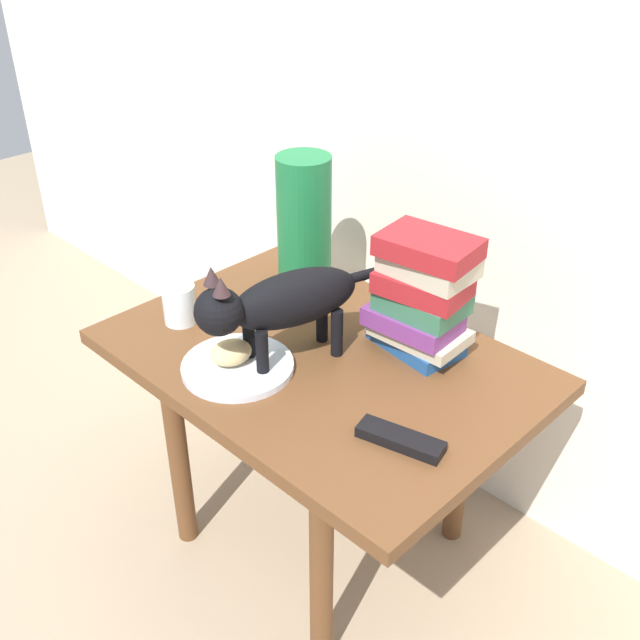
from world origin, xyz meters
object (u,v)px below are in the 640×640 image
at_px(candle_jar, 180,306).
at_px(side_table, 320,381).
at_px(cat, 280,302).
at_px(green_vase, 304,226).
at_px(book_stack, 422,296).
at_px(plate, 238,366).
at_px(bread_roll, 231,352).
at_px(tv_remote, 400,439).

bearing_deg(candle_jar, side_table, 21.41).
relative_size(cat, candle_jar, 5.46).
xyz_separation_m(cat, green_vase, (-0.18, 0.24, 0.02)).
bearing_deg(side_table, book_stack, 48.80).
xyz_separation_m(side_table, book_stack, (0.13, 0.15, 0.19)).
relative_size(side_table, cat, 1.81).
distance_m(side_table, candle_jar, 0.34).
distance_m(side_table, plate, 0.18).
distance_m(side_table, book_stack, 0.27).
relative_size(bread_roll, cat, 0.17).
xyz_separation_m(cat, candle_jar, (-0.26, -0.05, -0.09)).
height_order(plate, green_vase, green_vase).
relative_size(green_vase, candle_jar, 3.68).
bearing_deg(book_stack, candle_jar, -148.27).
bearing_deg(plate, cat, 63.33).
distance_m(side_table, cat, 0.21).
relative_size(plate, bread_roll, 2.70).
height_order(plate, candle_jar, candle_jar).
xyz_separation_m(side_table, cat, (-0.04, -0.07, 0.20)).
xyz_separation_m(plate, tv_remote, (0.36, 0.05, 0.00)).
distance_m(plate, bread_roll, 0.03).
relative_size(cat, green_vase, 1.49).
bearing_deg(candle_jar, green_vase, 73.47).
xyz_separation_m(plate, cat, (0.04, 0.08, 0.13)).
distance_m(cat, green_vase, 0.30).
relative_size(side_table, tv_remote, 5.60).
bearing_deg(side_table, cat, -118.24).
height_order(plate, cat, cat).
xyz_separation_m(cat, tv_remote, (0.32, -0.03, -0.12)).
bearing_deg(bread_roll, tv_remote, 9.04).
bearing_deg(tv_remote, green_vase, 137.62).
height_order(bread_roll, book_stack, book_stack).
bearing_deg(tv_remote, cat, 160.57).
bearing_deg(green_vase, cat, -53.10).
bearing_deg(cat, side_table, 61.76).
relative_size(side_table, plate, 3.89).
bearing_deg(bread_roll, cat, 60.84).
relative_size(bread_roll, book_stack, 0.32).
relative_size(side_table, book_stack, 3.34).
distance_m(bread_roll, cat, 0.14).
relative_size(plate, tv_remote, 1.44).
bearing_deg(book_stack, bread_roll, -125.30).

